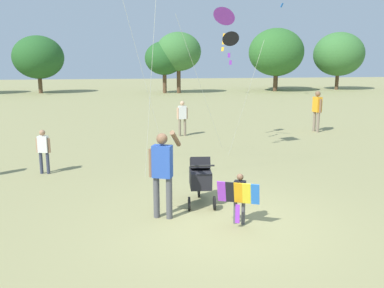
{
  "coord_description": "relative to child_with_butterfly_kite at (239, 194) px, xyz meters",
  "views": [
    {
      "loc": [
        -1.69,
        -7.16,
        3.03
      ],
      "look_at": [
        -0.35,
        1.07,
        1.3
      ],
      "focal_mm": 38.11,
      "sensor_mm": 36.0,
      "label": 1
    }
  ],
  "objects": [
    {
      "name": "kite_green_novelty",
      "position": [
        1.23,
        5.55,
        3.02
      ],
      "size": [
        0.55,
        2.5,
        3.89
      ],
      "color": "black",
      "rests_on": "ground"
    },
    {
      "name": "person_adult_flyer",
      "position": [
        -1.37,
        0.57,
        0.42
      ],
      "size": [
        0.65,
        0.5,
        1.76
      ],
      "color": "#4C4C51",
      "rests_on": "ground"
    },
    {
      "name": "kite_orange_delta",
      "position": [
        1.26,
        6.63,
        3.8
      ],
      "size": [
        2.36,
        2.72,
        4.72
      ],
      "color": "purple",
      "rests_on": "ground"
    },
    {
      "name": "stroller",
      "position": [
        -0.5,
        1.26,
        0.02
      ],
      "size": [
        0.58,
        1.1,
        1.03
      ],
      "color": "black",
      "rests_on": "ground"
    },
    {
      "name": "ground_plane",
      "position": [
        -0.33,
        0.23,
        -0.59
      ],
      "size": [
        120.0,
        120.0,
        0.0
      ],
      "primitive_type": "plane",
      "color": "#938E5B"
    },
    {
      "name": "person_back_turned",
      "position": [
        -4.24,
        4.22,
        0.12
      ],
      "size": [
        0.38,
        0.21,
        1.21
      ],
      "color": "#33384C",
      "rests_on": "ground"
    },
    {
      "name": "person_sitting_far",
      "position": [
        0.21,
        9.15,
        0.24
      ],
      "size": [
        0.45,
        0.22,
        1.42
      ],
      "color": "#7F705B",
      "rests_on": "ground"
    },
    {
      "name": "person_couple_left",
      "position": [
        5.99,
        9.2,
        0.43
      ],
      "size": [
        0.28,
        0.55,
        1.73
      ],
      "color": "#7F705B",
      "rests_on": "ground"
    },
    {
      "name": "treeline_distant",
      "position": [
        3.6,
        31.91,
        2.94
      ],
      "size": [
        42.13,
        7.05,
        5.99
      ],
      "color": "brown",
      "rests_on": "ground"
    },
    {
      "name": "child_with_butterfly_kite",
      "position": [
        0.0,
        0.0,
        0.0
      ],
      "size": [
        0.76,
        0.5,
        0.98
      ],
      "color": "#4C4C51",
      "rests_on": "ground"
    }
  ]
}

